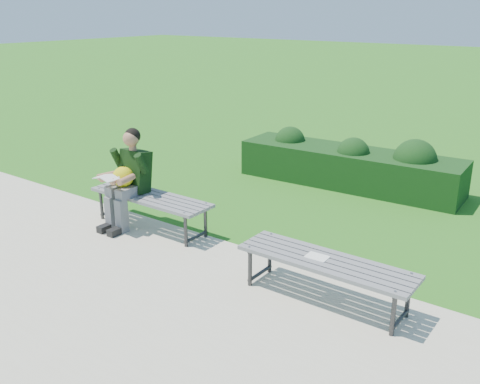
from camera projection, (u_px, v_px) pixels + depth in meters
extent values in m
plane|color=#2B6C17|center=(246.00, 249.00, 6.59)|extent=(80.00, 80.00, 0.00)
cube|color=beige|center=(143.00, 309.00, 5.25)|extent=(30.00, 3.50, 0.02)
cube|color=#133616|center=(349.00, 168.00, 8.89)|extent=(3.71, 1.09, 0.60)
sphere|color=#133616|center=(290.00, 142.00, 9.47)|extent=(0.56, 0.56, 0.54)
sphere|color=#133616|center=(353.00, 154.00, 8.69)|extent=(0.56, 0.56, 0.53)
sphere|color=#133616|center=(415.00, 161.00, 8.29)|extent=(0.71, 0.71, 0.67)
cube|color=slate|center=(139.00, 201.00, 6.89)|extent=(1.80, 0.08, 0.04)
cube|color=slate|center=(145.00, 199.00, 6.97)|extent=(1.80, 0.08, 0.04)
cube|color=slate|center=(150.00, 197.00, 7.05)|extent=(1.80, 0.08, 0.04)
cube|color=slate|center=(156.00, 195.00, 7.13)|extent=(1.80, 0.09, 0.04)
cube|color=slate|center=(161.00, 193.00, 7.21)|extent=(1.80, 0.09, 0.04)
cylinder|color=#2D2D30|center=(101.00, 205.00, 7.42)|extent=(0.04, 0.04, 0.41)
cylinder|color=#2D2D30|center=(122.00, 198.00, 7.71)|extent=(0.04, 0.04, 0.41)
cylinder|color=#2D2D30|center=(111.00, 189.00, 7.50)|extent=(0.04, 0.42, 0.04)
cylinder|color=#2D2D30|center=(113.00, 211.00, 7.61)|extent=(0.04, 0.42, 0.04)
cylinder|color=gray|center=(99.00, 188.00, 7.32)|extent=(0.02, 0.02, 0.01)
cylinder|color=gray|center=(122.00, 181.00, 7.64)|extent=(0.02, 0.02, 0.01)
cylinder|color=#2D2D30|center=(186.00, 231.00, 6.55)|extent=(0.04, 0.04, 0.41)
cylinder|color=#2D2D30|center=(205.00, 222.00, 6.84)|extent=(0.04, 0.04, 0.41)
cylinder|color=#2D2D30|center=(195.00, 213.00, 6.63)|extent=(0.04, 0.42, 0.04)
cylinder|color=#2D2D30|center=(196.00, 237.00, 6.74)|extent=(0.04, 0.42, 0.04)
cylinder|color=gray|center=(184.00, 213.00, 6.45)|extent=(0.02, 0.02, 0.01)
cylinder|color=gray|center=(206.00, 203.00, 6.77)|extent=(0.02, 0.02, 0.01)
cube|color=slate|center=(316.00, 269.00, 5.10)|extent=(1.80, 0.08, 0.04)
cube|color=slate|center=(321.00, 265.00, 5.18)|extent=(1.80, 0.08, 0.04)
cube|color=slate|center=(326.00, 262.00, 5.26)|extent=(1.80, 0.08, 0.04)
cube|color=slate|center=(331.00, 258.00, 5.34)|extent=(1.80, 0.08, 0.04)
cube|color=slate|center=(335.00, 254.00, 5.42)|extent=(1.80, 0.08, 0.04)
cylinder|color=#2D2D30|center=(250.00, 268.00, 5.62)|extent=(0.04, 0.04, 0.41)
cylinder|color=#2D2D30|center=(270.00, 255.00, 5.91)|extent=(0.04, 0.04, 0.41)
cylinder|color=#2D2D30|center=(260.00, 246.00, 5.71)|extent=(0.04, 0.42, 0.04)
cylinder|color=#2D2D30|center=(260.00, 273.00, 5.81)|extent=(0.04, 0.42, 0.04)
cylinder|color=gray|center=(249.00, 247.00, 5.53)|extent=(0.02, 0.02, 0.01)
cylinder|color=gray|center=(271.00, 234.00, 5.84)|extent=(0.02, 0.02, 0.01)
cylinder|color=#2D2D30|center=(393.00, 315.00, 4.75)|extent=(0.04, 0.04, 0.41)
cylinder|color=#2D2D30|center=(408.00, 298.00, 5.04)|extent=(0.04, 0.04, 0.41)
cylinder|color=#2D2D30|center=(403.00, 289.00, 4.84)|extent=(0.04, 0.42, 0.04)
cylinder|color=#2D2D30|center=(399.00, 320.00, 4.94)|extent=(0.04, 0.42, 0.04)
cylinder|color=gray|center=(395.00, 291.00, 4.66)|extent=(0.02, 0.02, 0.01)
cylinder|color=gray|center=(412.00, 273.00, 4.97)|extent=(0.02, 0.02, 0.01)
cube|color=slate|center=(120.00, 188.00, 7.13)|extent=(0.14, 0.42, 0.13)
cube|color=slate|center=(130.00, 191.00, 7.01)|extent=(0.14, 0.42, 0.13)
cube|color=slate|center=(111.00, 213.00, 7.08)|extent=(0.12, 0.13, 0.45)
cube|color=slate|center=(122.00, 216.00, 6.97)|extent=(0.12, 0.13, 0.45)
cube|color=black|center=(107.00, 227.00, 7.07)|extent=(0.11, 0.26, 0.09)
cube|color=black|center=(117.00, 231.00, 6.95)|extent=(0.11, 0.26, 0.09)
cube|color=black|center=(135.00, 171.00, 7.15)|extent=(0.40, 0.30, 0.59)
cylinder|color=#AD7154|center=(133.00, 148.00, 7.03)|extent=(0.10, 0.10, 0.08)
sphere|color=#AD7154|center=(131.00, 138.00, 6.98)|extent=(0.21, 0.21, 0.21)
sphere|color=black|center=(132.00, 136.00, 6.99)|extent=(0.21, 0.21, 0.21)
cylinder|color=black|center=(117.00, 158.00, 7.15)|extent=(0.10, 0.21, 0.30)
cylinder|color=black|center=(141.00, 164.00, 6.90)|extent=(0.10, 0.21, 0.30)
cylinder|color=#AD7154|center=(108.00, 175.00, 7.01)|extent=(0.14, 0.31, 0.08)
cylinder|color=#AD7154|center=(126.00, 180.00, 6.82)|extent=(0.14, 0.31, 0.08)
sphere|color=#AD7154|center=(102.00, 179.00, 6.85)|extent=(0.09, 0.09, 0.09)
sphere|color=#AD7154|center=(113.00, 182.00, 6.73)|extent=(0.09, 0.09, 0.09)
sphere|color=gold|center=(123.00, 177.00, 6.99)|extent=(0.27, 0.27, 0.27)
cone|color=orange|center=(116.00, 179.00, 6.91)|extent=(0.08, 0.08, 0.08)
cone|color=black|center=(122.00, 167.00, 6.97)|extent=(0.03, 0.05, 0.08)
cone|color=black|center=(124.00, 168.00, 6.96)|extent=(0.03, 0.04, 0.07)
sphere|color=white|center=(115.00, 176.00, 6.93)|extent=(0.05, 0.05, 0.05)
sphere|color=white|center=(120.00, 177.00, 6.88)|extent=(0.05, 0.05, 0.05)
cube|color=white|center=(102.00, 176.00, 6.80)|extent=(0.15, 0.20, 0.05)
cube|color=white|center=(110.00, 178.00, 6.72)|extent=(0.15, 0.20, 0.05)
cube|color=white|center=(317.00, 257.00, 5.31)|extent=(0.22, 0.17, 0.01)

